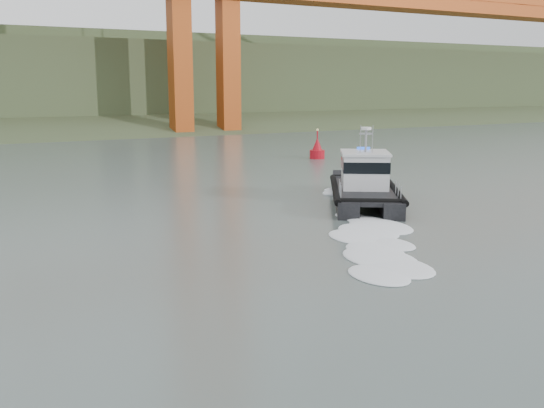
{
  "coord_description": "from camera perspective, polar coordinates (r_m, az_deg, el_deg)",
  "views": [
    {
      "loc": [
        -13.65,
        -15.14,
        7.56
      ],
      "look_at": [
        -1.42,
        8.07,
        2.4
      ],
      "focal_mm": 40.0,
      "sensor_mm": 36.0,
      "label": 1
    }
  ],
  "objects": [
    {
      "name": "ground",
      "position": [
        21.74,
        13.53,
        -9.55
      ],
      "size": [
        400.0,
        400.0,
        0.0
      ],
      "primitive_type": "plane",
      "color": "#4C5A57",
      "rests_on": "ground"
    },
    {
      "name": "patrol_boat",
      "position": [
        39.81,
        8.71,
        1.91
      ],
      "size": [
        8.78,
        10.94,
        5.1
      ],
      "rotation": [
        0.0,
        0.0,
        -0.55
      ],
      "color": "black",
      "rests_on": "ground"
    },
    {
      "name": "nav_buoy",
      "position": [
        63.83,
        4.28,
        5.07
      ],
      "size": [
        1.59,
        1.59,
        3.3
      ],
      "color": "#AB0B17",
      "rests_on": "ground"
    },
    {
      "name": "headlands",
      "position": [
        141.3,
        -22.6,
        10.08
      ],
      "size": [
        500.0,
        105.36,
        27.12
      ],
      "color": "#3B4F2D",
      "rests_on": "ground"
    }
  ]
}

